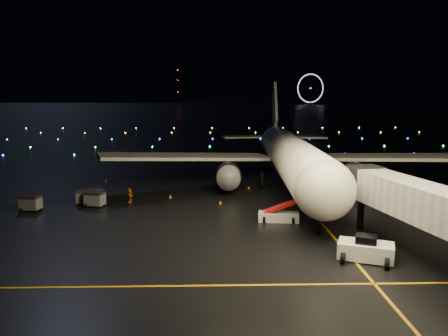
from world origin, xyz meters
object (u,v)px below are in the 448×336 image
at_px(crew_c, 130,195).
at_px(baggage_cart_1, 95,199).
at_px(belt_loader, 279,207).
at_px(baggage_cart_0, 95,195).
at_px(baggage_cart_2, 85,197).
at_px(airliner, 289,132).
at_px(baggage_cart_3, 31,203).
at_px(pushback_tug, 366,248).

bearing_deg(crew_c, baggage_cart_1, -103.78).
relative_size(belt_loader, baggage_cart_0, 3.30).
relative_size(belt_loader, crew_c, 3.53).
bearing_deg(baggage_cart_2, airliner, 6.84).
xyz_separation_m(airliner, baggage_cart_0, (-26.99, -10.09, -7.29)).
height_order(airliner, baggage_cart_0, airliner).
bearing_deg(crew_c, baggage_cart_0, -143.32).
xyz_separation_m(baggage_cart_0, baggage_cart_2, (-0.84, -1.73, 0.09)).
height_order(baggage_cart_1, baggage_cart_3, same).
distance_m(airliner, baggage_cart_3, 37.24).
bearing_deg(airliner, baggage_cart_3, -153.11).
bearing_deg(baggage_cart_3, baggage_cart_0, 46.08).
relative_size(baggage_cart_0, baggage_cart_2, 0.90).
height_order(belt_loader, crew_c, belt_loader).
bearing_deg(crew_c, baggage_cart_3, -112.35).
distance_m(baggage_cart_0, baggage_cart_2, 1.92).
bearing_deg(baggage_cart_3, airliner, 32.75).
xyz_separation_m(pushback_tug, baggage_cart_1, (-27.30, 18.63, -0.11)).
bearing_deg(baggage_cart_0, crew_c, -23.66).
bearing_deg(belt_loader, baggage_cart_0, 164.23).
bearing_deg(belt_loader, crew_c, 161.25).
xyz_separation_m(airliner, pushback_tug, (1.10, -31.77, -7.06)).
relative_size(belt_loader, baggage_cart_2, 2.97).
bearing_deg(belt_loader, airliner, 85.83).
relative_size(baggage_cart_2, baggage_cart_3, 0.97).
height_order(belt_loader, baggage_cart_2, belt_loader).
distance_m(airliner, baggage_cart_0, 29.72).
bearing_deg(baggage_cart_1, crew_c, 43.26).
distance_m(crew_c, baggage_cart_2, 5.60).
height_order(belt_loader, baggage_cart_0, belt_loader).
height_order(crew_c, baggage_cart_0, crew_c).
bearing_deg(crew_c, baggage_cart_2, -123.94).
xyz_separation_m(baggage_cart_2, baggage_cart_3, (-5.51, -3.15, 0.03)).
bearing_deg(baggage_cart_2, baggage_cart_0, 47.99).
bearing_deg(baggage_cart_3, baggage_cart_1, 22.92).
relative_size(pushback_tug, baggage_cart_3, 1.99).
xyz_separation_m(airliner, baggage_cart_2, (-27.83, -11.82, -7.20)).
bearing_deg(pushback_tug, baggage_cart_1, 167.54).
height_order(baggage_cart_0, baggage_cart_1, baggage_cart_1).
bearing_deg(belt_loader, pushback_tug, -56.43).
bearing_deg(belt_loader, baggage_cart_2, 168.65).
height_order(pushback_tug, belt_loader, belt_loader).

